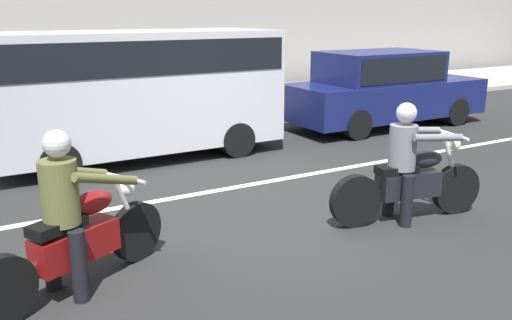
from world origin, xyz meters
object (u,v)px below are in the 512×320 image
at_px(motorcycle_with_rider_olive, 73,227).
at_px(parked_van_silver, 136,85).
at_px(parked_sedan_navy, 383,88).
at_px(pedestrian_bystander, 83,75).
at_px(motorcycle_with_rider_gray, 408,173).

relative_size(motorcycle_with_rider_olive, parked_van_silver, 0.40).
height_order(motorcycle_with_rider_olive, parked_sedan_navy, parked_sedan_navy).
bearing_deg(pedestrian_bystander, parked_van_silver, -89.25).
height_order(parked_sedan_navy, pedestrian_bystander, pedestrian_bystander).
height_order(motorcycle_with_rider_gray, motorcycle_with_rider_olive, motorcycle_with_rider_olive).
xyz_separation_m(motorcycle_with_rider_gray, parked_sedan_navy, (3.79, 4.62, 0.26)).
xyz_separation_m(motorcycle_with_rider_olive, parked_sedan_navy, (7.84, 4.39, 0.24)).
bearing_deg(parked_van_silver, motorcycle_with_rider_gray, -67.38).
bearing_deg(parked_van_silver, pedestrian_bystander, 90.75).
bearing_deg(motorcycle_with_rider_olive, motorcycle_with_rider_gray, -3.17).
xyz_separation_m(parked_sedan_navy, pedestrian_bystander, (-5.80, 4.02, 0.24)).
height_order(parked_sedan_navy, parked_van_silver, parked_van_silver).
xyz_separation_m(parked_sedan_navy, parked_van_silver, (-5.75, 0.09, 0.43)).
bearing_deg(parked_sedan_navy, motorcycle_with_rider_olive, -150.75).
relative_size(parked_sedan_navy, parked_van_silver, 0.95).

